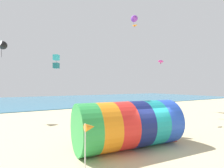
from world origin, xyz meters
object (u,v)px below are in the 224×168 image
Objects in this scene: kite_handler at (172,125)px; beach_flag at (89,129)px; kite_magenta_parafoil at (161,61)px; bystander_near_water at (135,109)px; kite_black_delta at (2,45)px; kite_orange_parafoil at (135,25)px; kite_purple_delta at (134,17)px; cooler_box at (172,138)px; kite_cyan_box at (56,62)px; giant_inflatable_tube at (129,124)px.

beach_flag is (-7.71, -2.06, 1.11)m from kite_handler.
kite_magenta_parafoil is 7.84m from bystander_near_water.
kite_black_delta is at bearing 162.39° from bystander_near_water.
kite_handler is 10.21m from bystander_near_water.
kite_purple_delta reaches higher than kite_orange_parafoil.
cooler_box is at bearing -119.32° from kite_purple_delta.
kite_black_delta reaches higher than cooler_box.
beach_flag is at bearing -135.50° from bystander_near_water.
kite_handler is 2.39× the size of kite_orange_parafoil.
kite_cyan_box is (-5.82, 12.01, 5.91)m from kite_handler.
kite_purple_delta is at bearing 61.80° from kite_handler.
kite_handler is 7.66m from kite_magenta_parafoil.
giant_inflatable_tube is 13.33× the size of cooler_box.
kite_handler is at bearing -51.49° from kite_black_delta.
kite_purple_delta is (19.18, 0.32, 7.22)m from kite_black_delta.
giant_inflatable_tube reaches higher than kite_handler.
giant_inflatable_tube reaches higher than beach_flag.
kite_purple_delta is 26.59m from beach_flag.
kite_black_delta is at bearing 157.86° from kite_cyan_box.
beach_flag is at bearing -77.43° from kite_black_delta.
kite_orange_parafoil is 0.42× the size of kite_cyan_box.
kite_black_delta is 17.86m from kite_magenta_parafoil.
kite_cyan_box is at bearing 111.80° from cooler_box.
bystander_near_water is (0.77, 5.31, -5.72)m from kite_magenta_parafoil.
kite_cyan_box reaches higher than kite_handler.
kite_purple_delta is (7.82, 14.59, 14.83)m from kite_handler.
cooler_box is (-5.18, -10.71, -12.18)m from kite_orange_parafoil.
kite_orange_parafoil reaches higher than giant_inflatable_tube.
kite_orange_parafoil is at bearing 53.57° from bystander_near_water.
kite_magenta_parafoil is (14.54, -10.17, -1.99)m from kite_black_delta.
kite_black_delta is 1.23× the size of bystander_near_water.
kite_cyan_box is at bearing 165.07° from bystander_near_water.
kite_cyan_box is at bearing 169.15° from kite_orange_parafoil.
kite_orange_parafoil reaches higher than bystander_near_water.
bystander_near_water is at bearing 81.75° from kite_magenta_parafoil.
cooler_box is (-8.57, -15.25, -15.53)m from kite_purple_delta.
kite_cyan_box is 3.31× the size of cooler_box.
kite_orange_parafoil reaches higher than kite_black_delta.
kite_purple_delta reaches higher than kite_magenta_parafoil.
kite_orange_parafoil is at bearing 44.92° from beach_flag.
giant_inflatable_tube is 17.59m from kite_black_delta.
kite_magenta_parafoil is at bearing 29.49° from beach_flag.
kite_orange_parafoil is at bearing 64.20° from cooler_box.
kite_handler is 2.09× the size of kite_magenta_parafoil.
kite_orange_parafoil reaches higher than beach_flag.
kite_black_delta is at bearing 128.51° from kite_handler.
cooler_box is at bearing -138.35° from kite_handler.
kite_handler is at bearing 14.98° from beach_flag.
beach_flag is (3.64, -16.33, -6.50)m from kite_black_delta.
kite_orange_parafoil reaches higher than kite_handler.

